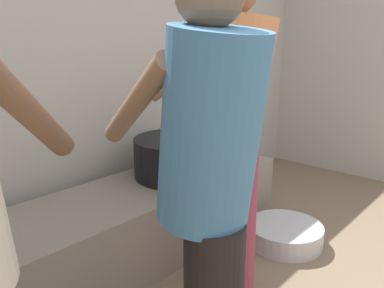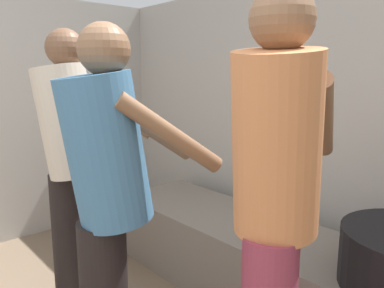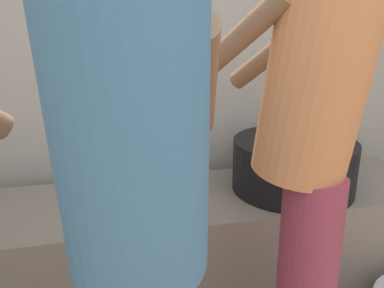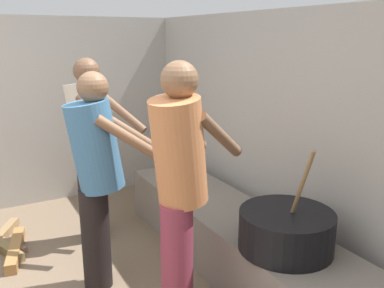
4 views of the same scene
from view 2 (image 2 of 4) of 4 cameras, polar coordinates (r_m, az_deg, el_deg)
name	(u,v)px [view 2 (image 2 of 4)]	position (r m, az deg, el deg)	size (l,w,h in m)	color
hearth_ledge	(293,279)	(2.30, 14.77, -18.87)	(2.64, 0.60, 0.44)	slate
cook_in_blue_shirt	(108,190)	(1.60, -12.44, -6.72)	(0.47, 0.70, 1.53)	black
cook_in_cream_shirt	(70,151)	(2.29, -17.76, -0.97)	(0.71, 0.67, 1.58)	black
cook_in_orange_shirt	(275,193)	(1.37, 12.21, -7.16)	(0.59, 0.74, 1.62)	#8C3347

